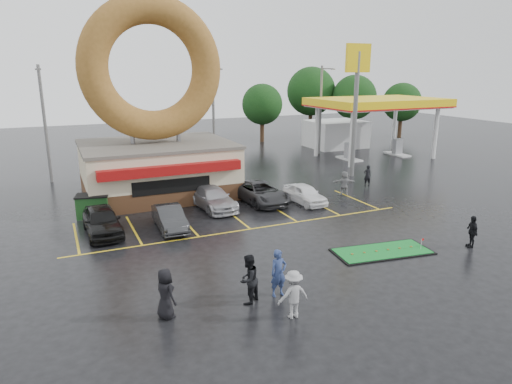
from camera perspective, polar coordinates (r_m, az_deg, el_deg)
name	(u,v)px	position (r m, az deg, el deg)	size (l,w,h in m)	color
ground	(278,250)	(22.74, 2.76, -7.29)	(120.00, 120.00, 0.00)	black
donut_shop	(156,132)	(32.63, -12.43, 7.38)	(10.20, 8.70, 13.50)	#472B19
gas_station	(358,118)	(49.73, 12.65, 9.03)	(12.30, 13.65, 5.90)	silver
shell_sign	(357,86)	(38.15, 12.47, 12.85)	(2.20, 0.36, 10.60)	slate
streetlight_left	(45,122)	(38.83, -24.91, 8.00)	(0.40, 2.21, 9.00)	slate
streetlight_mid	(214,113)	(42.07, -5.31, 9.76)	(0.40, 2.21, 9.00)	slate
streetlight_right	(321,108)	(48.17, 8.13, 10.35)	(0.40, 2.21, 9.00)	slate
tree_far_a	(354,97)	(60.43, 12.20, 11.49)	(5.60, 5.60, 8.00)	#332114
tree_far_b	(402,102)	(62.68, 17.77, 10.64)	(4.90, 4.90, 7.00)	#332114
tree_far_c	(311,91)	(61.52, 6.91, 12.38)	(6.30, 6.30, 9.00)	#332114
tree_far_d	(262,104)	(56.08, 0.78, 10.89)	(4.90, 4.90, 7.00)	#332114
car_black	(102,221)	(25.98, -18.68, -3.43)	(1.79, 4.45, 1.52)	black
car_dgrey	(170,218)	(25.89, -10.73, -3.20)	(1.37, 3.92, 1.29)	#28292A
car_silver	(213,198)	(29.29, -5.42, -0.77)	(1.91, 4.70, 1.36)	#9C9CA0
car_grey	(260,192)	(30.46, 0.50, -0.02)	(2.35, 5.10, 1.42)	#2C2C2E
car_white	(305,194)	(30.46, 6.12, -0.24)	(1.52, 3.77, 1.29)	white
person_blue	(279,273)	(18.11, 2.83, -10.08)	(0.70, 0.46, 1.91)	navy
person_blackjkt	(248,279)	(17.57, -0.96, -10.85)	(0.95, 0.74, 1.95)	black
person_hoodie	(293,294)	(16.70, 4.69, -12.64)	(1.16, 0.67, 1.80)	gray
person_bystander	(165,294)	(16.93, -11.26, -12.35)	(0.92, 0.60, 1.87)	black
person_cameraman	(472,231)	(25.28, 25.39, -4.48)	(0.96, 0.40, 1.64)	black
person_walker_near	(344,183)	(32.87, 10.98, 1.11)	(1.60, 0.51, 1.72)	gray
person_walker_far	(367,176)	(35.78, 13.76, 2.00)	(0.59, 0.39, 1.62)	black
dumpster	(93,206)	(29.23, -19.70, -1.70)	(1.80, 1.20, 1.30)	#1A451C
putting_green	(382,251)	(23.33, 15.49, -7.16)	(5.03, 2.68, 0.60)	black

